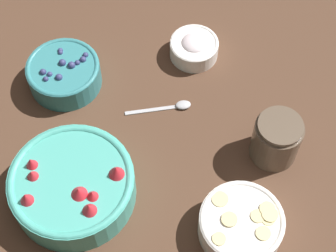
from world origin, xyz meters
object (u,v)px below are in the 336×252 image
(bowl_cream, at_px, (194,47))
(jar_chocolate, at_px, (276,140))
(bowl_strawberries, at_px, (73,185))
(bowl_bananas, at_px, (241,224))
(bowl_blueberries, at_px, (64,73))

(bowl_cream, height_order, jar_chocolate, jar_chocolate)
(bowl_strawberries, xyz_separation_m, bowl_bananas, (0.28, -0.14, -0.01))
(bowl_cream, distance_m, jar_chocolate, 0.29)
(bowl_strawberries, height_order, jar_chocolate, jar_chocolate)
(bowl_strawberries, relative_size, bowl_bananas, 1.53)
(bowl_strawberries, bearing_deg, bowl_cream, 41.47)
(bowl_blueberries, relative_size, bowl_bananas, 1.01)
(bowl_blueberries, bearing_deg, bowl_cream, 1.42)
(bowl_strawberries, bearing_deg, jar_chocolate, -0.48)
(bowl_cream, xyz_separation_m, jar_chocolate, (0.09, -0.27, 0.02))
(bowl_strawberries, height_order, bowl_blueberries, bowl_strawberries)
(bowl_strawberries, distance_m, bowl_bananas, 0.31)
(jar_chocolate, bearing_deg, bowl_cream, 107.34)
(jar_chocolate, bearing_deg, bowl_blueberries, 144.14)
(bowl_cream, bearing_deg, bowl_blueberries, -178.58)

